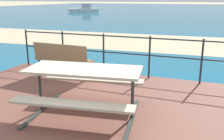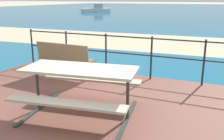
% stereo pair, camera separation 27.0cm
% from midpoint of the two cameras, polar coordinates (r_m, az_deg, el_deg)
% --- Properties ---
extents(ground_plane, '(240.00, 240.00, 0.00)m').
position_cam_midpoint_polar(ground_plane, '(4.36, -6.05, -10.70)').
color(ground_plane, beige).
extents(patio_paving, '(6.40, 5.20, 0.06)m').
position_cam_midpoint_polar(patio_paving, '(4.35, -6.07, -10.35)').
color(patio_paving, brown).
rests_on(patio_paving, ground).
extents(sea_water, '(90.00, 90.00, 0.01)m').
position_cam_midpoint_polar(sea_water, '(43.46, 21.47, 12.21)').
color(sea_water, '#196B8E').
rests_on(sea_water, ground).
extents(beach_strip, '(54.15, 6.95, 0.01)m').
position_cam_midpoint_polar(beach_strip, '(11.71, 13.65, 5.86)').
color(beach_strip, beige).
rests_on(beach_strip, ground).
extents(picnic_table, '(2.01, 1.69, 0.80)m').
position_cam_midpoint_polar(picnic_table, '(4.15, -5.26, -2.16)').
color(picnic_table, '#BCAD93').
rests_on(picnic_table, patio_paving).
extents(park_bench, '(1.48, 0.49, 0.85)m').
position_cam_midpoint_polar(park_bench, '(6.28, -9.35, 2.97)').
color(park_bench, '#8C704C').
rests_on(park_bench, patio_paving).
extents(railing_fence, '(5.94, 0.04, 1.03)m').
position_cam_midpoint_polar(railing_fence, '(6.26, 4.80, 4.34)').
color(railing_fence, '#1E2328').
rests_on(railing_fence, patio_paving).
extents(boat_mid, '(4.23, 3.26, 1.13)m').
position_cam_midpoint_polar(boat_mid, '(37.24, -3.35, 13.36)').
color(boat_mid, silver).
rests_on(boat_mid, sea_water).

